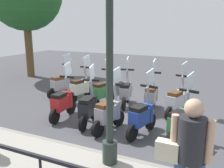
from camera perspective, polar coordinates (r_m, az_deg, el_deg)
ground_plane at (r=6.96m, az=3.06°, el=-7.99°), size 28.00×28.00×0.00m
lamp_post_near at (r=4.04m, az=-0.55°, el=6.54°), size 0.26×0.90×4.31m
pedestrian_with_bag at (r=3.18m, az=17.09°, el=-14.71°), size 0.33×0.65×1.59m
scooter_near_0 at (r=5.66m, az=15.51°, el=-8.42°), size 1.20×0.54×1.54m
scooter_near_1 at (r=5.87m, az=6.85°, el=-7.21°), size 1.22×0.50×1.54m
scooter_near_2 at (r=6.03m, az=-0.79°, el=-6.54°), size 1.22×0.49×1.54m
scooter_near_3 at (r=6.43m, az=-5.44°, el=-5.29°), size 1.22×0.48×1.54m
scooter_near_4 at (r=6.95m, az=-11.24°, el=-4.05°), size 1.23×0.44×1.54m
scooter_far_0 at (r=7.20m, az=14.70°, el=-3.63°), size 1.20×0.54×1.54m
scooter_far_1 at (r=7.51m, az=8.97°, el=-2.63°), size 1.23×0.44×1.54m
scooter_far_2 at (r=7.89m, az=3.18°, el=-1.67°), size 1.22×0.51×1.54m
scooter_far_3 at (r=7.93m, az=-2.23°, el=-1.60°), size 1.22×0.48×1.54m
scooter_far_4 at (r=8.42m, az=-7.21°, el=-0.79°), size 1.22×0.49×1.54m
scooter_far_5 at (r=9.04m, az=-11.51°, el=0.04°), size 1.21×0.53×1.54m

